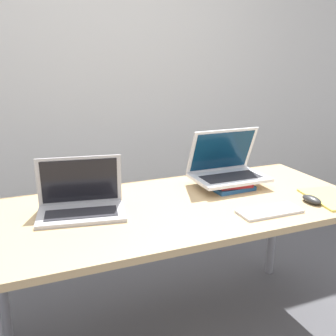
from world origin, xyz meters
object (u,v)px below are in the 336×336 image
laptop_on_books (227,168)px  mouse (312,199)px  laptop_left (81,202)px  book_stack (226,182)px  notepad (331,198)px  wireless_keyboard (270,211)px

laptop_on_books → mouse: size_ratio=3.40×
laptop_left → book_stack: size_ratio=1.43×
laptop_left → notepad: laptop_left is taller
book_stack → notepad: bearing=-45.5°
notepad → wireless_keyboard: bearing=-176.3°
laptop_on_books → laptop_left: bearing=-173.7°
notepad → mouse: bearing=-179.3°
book_stack → mouse: size_ratio=2.57×
mouse → wireless_keyboard: bearing=-174.8°
book_stack → mouse: bearing=-57.0°
laptop_left → laptop_on_books: bearing=6.3°
laptop_left → notepad: size_ratio=1.25×
wireless_keyboard → laptop_left: bearing=157.7°
book_stack → wireless_keyboard: book_stack is taller
laptop_left → mouse: 1.05m
book_stack → wireless_keyboard: 0.40m
laptop_left → laptop_on_books: (0.78, 0.09, 0.04)m
laptop_on_books → wireless_keyboard: bearing=-92.3°
laptop_on_books → mouse: laptop_on_books is taller
mouse → notepad: bearing=0.7°
wireless_keyboard → mouse: size_ratio=2.60×
mouse → book_stack: bearing=123.0°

